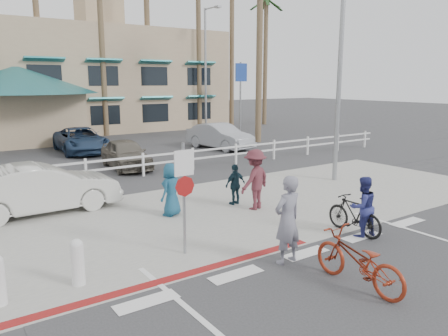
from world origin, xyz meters
TOP-DOWN VIEW (x-y plane):
  - ground at (0.00, 0.00)m, footprint 140.00×140.00m
  - bike_path at (0.00, -2.00)m, footprint 12.00×16.00m
  - sidewalk_plaza at (0.00, 4.50)m, footprint 22.00×7.00m
  - cross_street at (0.00, 8.50)m, footprint 40.00×5.00m
  - parking_lot at (0.00, 18.00)m, footprint 50.00×16.00m
  - curb_red at (-3.00, 1.20)m, footprint 7.00×0.25m
  - rail_fence at (0.50, 10.50)m, footprint 29.40×0.16m
  - building at (2.00, 31.00)m, footprint 28.00×16.00m
  - sign_post at (-2.30, 2.20)m, footprint 0.50×0.10m
  - bollard_0 at (-4.80, 2.00)m, footprint 0.26×0.26m
  - streetlight_0 at (6.50, 5.50)m, footprint 0.60×2.00m
  - streetlight_1 at (12.00, 24.00)m, footprint 0.60×2.00m
  - info_sign at (14.00, 22.00)m, footprint 1.20×0.16m
  - palm_4 at (0.00, 26.00)m, footprint 4.00×4.00m
  - palm_5 at (4.00, 25.00)m, footprint 4.00×4.00m
  - palm_6 at (8.00, 26.00)m, footprint 4.00×4.00m
  - palm_7 at (12.00, 25.00)m, footprint 4.00×4.00m
  - palm_8 at (16.00, 26.00)m, footprint 4.00×4.00m
  - palm_9 at (19.00, 25.00)m, footprint 4.00×4.00m
  - palm_11 at (11.00, 16.00)m, footprint 4.00×4.00m
  - bike_red at (-0.38, -1.15)m, footprint 0.73×2.09m
  - rider_red at (-0.71, 0.49)m, footprint 0.75×0.52m
  - bike_black at (2.03, 0.89)m, footprint 0.48×1.71m
  - rider_black at (2.04, 0.65)m, footprint 0.87×0.74m
  - pedestrian_a at (1.29, 4.12)m, footprint 1.37×1.02m
  - pedestrian_child at (1.08, 4.87)m, footprint 0.80×0.38m
  - pedestrian_b at (-1.17, 4.99)m, footprint 0.92×0.82m
  - car_white_sedan at (-4.27, 7.46)m, footprint 4.58×1.65m
  - lot_car_2 at (0.48, 12.57)m, footprint 1.92×4.05m
  - lot_car_3 at (7.32, 15.02)m, footprint 2.24×4.71m
  - lot_car_5 at (0.15, 18.29)m, footprint 2.62×5.13m

SIDE VIEW (x-z plane):
  - ground at x=0.00m, z-range 0.00..0.00m
  - parking_lot at x=0.00m, z-range 0.00..0.01m
  - bike_path at x=0.00m, z-range 0.00..0.01m
  - cross_street at x=0.00m, z-range 0.00..0.01m
  - sidewalk_plaza at x=0.00m, z-range 0.00..0.01m
  - curb_red at x=-3.00m, z-range 0.00..0.02m
  - bollard_0 at x=-4.80m, z-range 0.00..0.95m
  - rail_fence at x=0.50m, z-range 0.00..1.00m
  - bike_black at x=2.03m, z-range 0.00..1.03m
  - bike_red at x=-0.38m, z-range 0.00..1.10m
  - pedestrian_child at x=1.08m, z-range 0.00..1.33m
  - lot_car_2 at x=0.48m, z-range 0.00..1.34m
  - lot_car_5 at x=0.15m, z-range 0.00..1.39m
  - lot_car_3 at x=7.32m, z-range 0.00..1.49m
  - car_white_sedan at x=-4.27m, z-range 0.00..1.50m
  - rider_black at x=2.04m, z-range 0.00..1.57m
  - pedestrian_b at x=-1.17m, z-range 0.00..1.59m
  - pedestrian_a at x=1.29m, z-range 0.00..1.89m
  - rider_red at x=-0.71m, z-range 0.00..1.97m
  - sign_post at x=-2.30m, z-range 0.00..2.90m
  - info_sign at x=14.00m, z-range 0.00..5.60m
  - streetlight_0 at x=6.50m, z-range 0.00..9.00m
  - streetlight_1 at x=12.00m, z-range 0.00..9.50m
  - building at x=2.00m, z-range 0.00..11.30m
  - palm_5 at x=4.00m, z-range 0.00..13.00m
  - palm_9 at x=19.00m, z-range 0.00..13.00m
  - palm_7 at x=12.00m, z-range 0.00..14.00m
  - palm_11 at x=11.00m, z-range 0.00..14.00m
  - palm_4 at x=0.00m, z-range 0.00..15.00m
  - palm_8 at x=16.00m, z-range 0.00..15.00m
  - palm_6 at x=8.00m, z-range 0.00..17.00m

